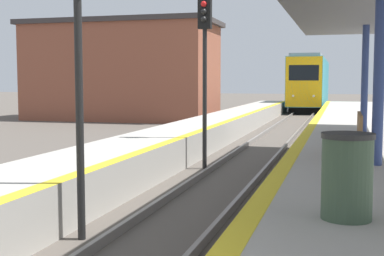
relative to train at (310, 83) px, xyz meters
name	(u,v)px	position (x,y,z in m)	size (l,w,h in m)	color
train	(310,83)	(0.00, 0.00, 0.00)	(2.61, 16.60, 4.45)	black
signal_near	(77,23)	(-1.18, -39.63, 1.05)	(0.36, 0.31, 4.77)	black
signal_mid	(205,49)	(-1.00, -32.65, 1.05)	(0.36, 0.31, 4.77)	black
trash_bin	(347,176)	(2.73, -40.70, -0.89)	(0.60, 0.60, 0.99)	#384C38
bench	(353,134)	(2.89, -35.67, -0.90)	(0.44, 1.70, 0.92)	brown
station_building	(122,70)	(-10.85, -15.28, 0.85)	(12.10, 5.97, 6.19)	brown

